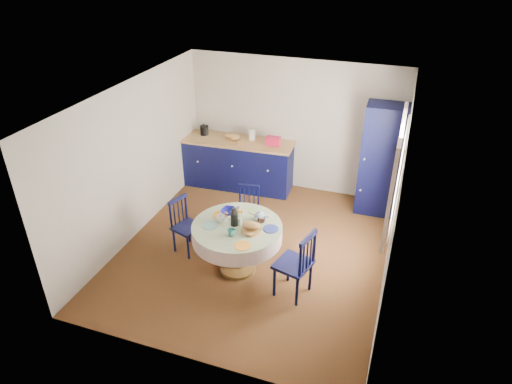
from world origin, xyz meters
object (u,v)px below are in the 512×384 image
mug_b (232,233)px  pantry_cabinet (381,160)px  cobalt_bowl (230,212)px  kitchen_counter (238,163)px  mug_d (237,210)px  dining_table (238,233)px  chair_far (248,211)px  mug_a (221,218)px  mug_c (261,220)px  chair_right (296,264)px  chair_left (186,225)px

mug_b → pantry_cabinet: bearing=57.1°
pantry_cabinet → cobalt_bowl: pantry_cabinet is taller
kitchen_counter → mug_d: size_ratio=22.49×
dining_table → mug_b: (0.01, -0.25, 0.17)m
pantry_cabinet → chair_far: pantry_cabinet is taller
mug_a → mug_c: size_ratio=1.07×
pantry_cabinet → mug_b: pantry_cabinet is taller
kitchen_counter → mug_a: size_ratio=18.02×
kitchen_counter → dining_table: kitchen_counter is taller
chair_right → mug_b: bearing=-74.2°
chair_right → mug_d: 1.23m
pantry_cabinet → mug_d: size_ratio=20.32×
mug_c → mug_d: 0.44m
chair_far → cobalt_bowl: 0.77m
dining_table → chair_right: (0.93, -0.24, -0.13)m
chair_left → mug_d: size_ratio=9.21×
cobalt_bowl → chair_left: bearing=-175.1°
kitchen_counter → chair_right: (1.87, -2.66, 0.03)m
chair_left → chair_right: bearing=-84.6°
kitchen_counter → chair_far: kitchen_counter is taller
chair_left → cobalt_bowl: 0.81m
pantry_cabinet → chair_left: bearing=-141.8°
mug_a → cobalt_bowl: (0.04, 0.24, -0.02)m
pantry_cabinet → chair_left: (-2.66, -2.17, -0.54)m
chair_far → mug_d: (0.06, -0.61, 0.39)m
mug_a → mug_b: bearing=-45.5°
mug_b → mug_c: bearing=58.0°
chair_far → mug_c: 0.97m
chair_left → cobalt_bowl: bearing=-66.5°
chair_right → mug_d: (-1.06, 0.56, 0.30)m
chair_right → mug_b: size_ratio=9.41×
mug_a → mug_d: mug_a is taller
pantry_cabinet → cobalt_bowl: 2.87m
dining_table → chair_far: 0.98m
cobalt_bowl → mug_d: bearing=31.4°
chair_right → cobalt_bowl: bearing=-98.9°
chair_left → mug_c: chair_left is taller
chair_far → mug_c: (0.48, -0.75, 0.39)m
mug_b → chair_right: bearing=1.1°
kitchen_counter → pantry_cabinet: pantry_cabinet is taller
mug_d → cobalt_bowl: size_ratio=0.39×
mug_a → kitchen_counter: bearing=105.8°
pantry_cabinet → chair_right: bearing=-107.8°
mug_b → chair_far: bearing=99.8°
chair_far → cobalt_bowl: size_ratio=3.39×
chair_far → cobalt_bowl: (-0.03, -0.67, 0.38)m
pantry_cabinet → dining_table: bearing=-126.9°
pantry_cabinet → cobalt_bowl: (-1.94, -2.11, -0.18)m
mug_d → cobalt_bowl: (-0.10, -0.06, -0.01)m
mug_a → mug_d: 0.33m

